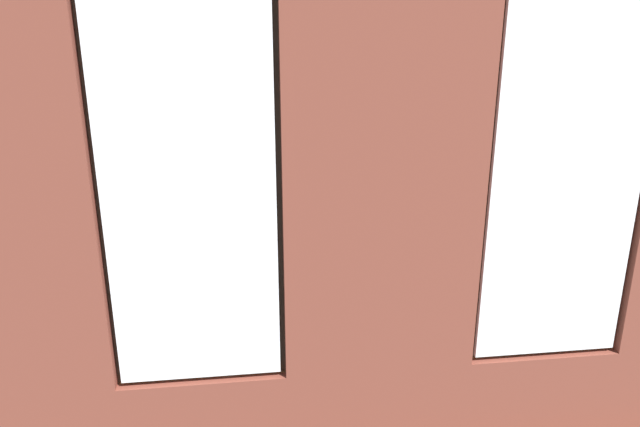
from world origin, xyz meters
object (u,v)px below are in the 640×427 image
object	(u,v)px
remote_gray	(276,242)
media_console	(43,294)
couch_left	(570,283)
potted_plant_near_tv	(65,285)
couch_by_window	(314,367)
potted_plant_between_couches	(497,316)
candle_jar	(292,241)
tv_flatscreen	(33,230)
coffee_table	(292,251)
cup_ceramic	(323,235)
potted_plant_corner_near_left	(487,180)
potted_plant_by_left_couch	(472,232)

from	to	relation	value
remote_gray	media_console	xyz separation A→B (m)	(2.17, 0.70, -0.14)
couch_left	potted_plant_near_tv	bearing A→B (deg)	-84.63
couch_by_window	potted_plant_between_couches	world-z (taller)	potted_plant_between_couches
couch_by_window	candle_jar	world-z (taller)	couch_by_window
tv_flatscreen	potted_plant_near_tv	world-z (taller)	potted_plant_near_tv
candle_jar	media_console	world-z (taller)	media_console
remote_gray	media_console	world-z (taller)	media_console
coffee_table	cup_ceramic	xyz separation A→B (m)	(-0.36, -0.14, 0.11)
couch_left	potted_plant_corner_near_left	xyz separation A→B (m)	(-0.16, -2.37, 0.40)
coffee_table	remote_gray	xyz separation A→B (m)	(0.16, -0.10, 0.06)
candle_jar	potted_plant_by_left_couch	distance (m)	2.17
coffee_table	potted_plant_corner_near_left	world-z (taller)	potted_plant_corner_near_left
remote_gray	potted_plant_by_left_couch	bearing A→B (deg)	-105.68
potted_plant_between_couches	coffee_table	bearing A→B (deg)	-57.79
coffee_table	media_console	bearing A→B (deg)	14.41
coffee_table	potted_plant_by_left_couch	xyz separation A→B (m)	(-2.14, -0.36, -0.01)
candle_jar	tv_flatscreen	xyz separation A→B (m)	(2.33, 0.60, 0.43)
couch_left	potted_plant_between_couches	size ratio (longest dim) A/B	1.42
potted_plant_corner_near_left	potted_plant_between_couches	distance (m)	3.68
cup_ceramic	potted_plant_by_left_couch	size ratio (longest dim) A/B	0.21
potted_plant_corner_near_left	potted_plant_near_tv	world-z (taller)	potted_plant_near_tv
potted_plant_corner_near_left	tv_flatscreen	bearing A→B (deg)	20.78
couch_left	potted_plant_near_tv	distance (m)	4.39
cup_ceramic	tv_flatscreen	xyz separation A→B (m)	(2.69, 0.74, 0.43)
potted_plant_by_left_couch	potted_plant_near_tv	xyz separation A→B (m)	(3.92, 1.99, 0.45)
media_console	potted_plant_corner_near_left	size ratio (longest dim) A/B	0.92
remote_gray	potted_plant_corner_near_left	bearing A→B (deg)	-89.26
couch_left	candle_jar	size ratio (longest dim) A/B	18.16
cup_ceramic	tv_flatscreen	world-z (taller)	tv_flatscreen
potted_plant_between_couches	potted_plant_near_tv	bearing A→B (deg)	-8.79
couch_left	cup_ceramic	xyz separation A→B (m)	(2.18, -1.20, 0.15)
tv_flatscreen	potted_plant_corner_near_left	world-z (taller)	potted_plant_corner_near_left
media_console	potted_plant_near_tv	size ratio (longest dim) A/B	0.85
coffee_table	potted_plant_near_tv	xyz separation A→B (m)	(1.79, 1.63, 0.44)
coffee_table	candle_jar	xyz separation A→B (m)	(0.00, 0.00, 0.11)
cup_ceramic	media_console	size ratio (longest dim) A/B	0.09
couch_by_window	remote_gray	world-z (taller)	couch_by_window
potted_plant_near_tv	potted_plant_corner_near_left	bearing A→B (deg)	-146.73
potted_plant_corner_near_left	potted_plant_near_tv	size ratio (longest dim) A/B	0.92
candle_jar	tv_flatscreen	size ratio (longest dim) A/B	0.12
couch_by_window	couch_left	world-z (taller)	same
cup_ceramic	candle_jar	xyz separation A→B (m)	(0.36, 0.14, 0.00)
potted_plant_by_left_couch	potted_plant_corner_near_left	bearing A→B (deg)	-120.41
remote_gray	potted_plant_by_left_couch	distance (m)	2.32
potted_plant_near_tv	tv_flatscreen	bearing A→B (deg)	-62.11
cup_ceramic	candle_jar	bearing A→B (deg)	21.55
couch_by_window	cup_ceramic	size ratio (longest dim) A/B	16.81
couch_by_window	tv_flatscreen	world-z (taller)	tv_flatscreen
couch_by_window	potted_plant_corner_near_left	bearing A→B (deg)	-128.04
couch_left	cup_ceramic	world-z (taller)	couch_left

